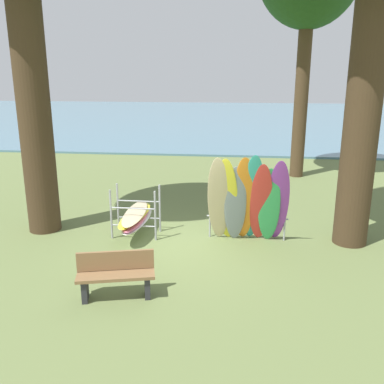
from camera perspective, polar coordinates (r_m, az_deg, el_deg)
name	(u,v)px	position (r m, az deg, el deg)	size (l,w,h in m)	color
ground_plane	(185,246)	(10.25, -0.89, -7.18)	(80.00, 80.00, 0.00)	olive
lake_water	(227,117)	(38.64, 4.72, 9.89)	(80.00, 36.00, 0.10)	slate
leaning_board_pile	(248,202)	(10.14, 7.45, -1.27)	(1.99, 0.92, 2.25)	#C6B289
board_storage_rack	(136,216)	(10.83, -7.49, -3.22)	(1.15, 2.13, 1.25)	#9EA0A5
park_bench	(116,274)	(8.02, -10.13, -10.73)	(1.46, 0.74, 0.85)	#2D2D33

